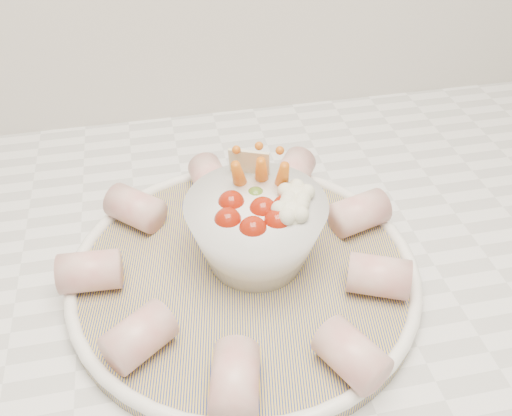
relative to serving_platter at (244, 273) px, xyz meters
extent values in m
cube|color=white|center=(-0.10, 0.02, -0.03)|extent=(2.04, 0.62, 0.04)
cylinder|color=navy|center=(0.00, 0.00, 0.00)|extent=(0.37, 0.37, 0.01)
torus|color=white|center=(0.00, 0.00, 0.00)|extent=(0.33, 0.33, 0.01)
sphere|color=maroon|center=(-0.01, 0.00, 0.07)|extent=(0.02, 0.02, 0.02)
sphere|color=maroon|center=(0.01, -0.02, 0.07)|extent=(0.02, 0.02, 0.02)
sphere|color=maroon|center=(0.03, -0.01, 0.07)|extent=(0.02, 0.02, 0.02)
sphere|color=maroon|center=(-0.01, 0.02, 0.07)|extent=(0.02, 0.02, 0.02)
sphere|color=maroon|center=(0.02, 0.01, 0.07)|extent=(0.02, 0.02, 0.02)
sphere|color=maroon|center=(0.04, 0.00, 0.07)|extent=(0.02, 0.02, 0.02)
sphere|color=#507326|center=(0.02, 0.03, 0.07)|extent=(0.02, 0.02, 0.02)
cone|color=#CB5F13|center=(0.01, 0.04, 0.08)|extent=(0.03, 0.04, 0.06)
cone|color=#CB5F13|center=(0.03, 0.05, 0.08)|extent=(0.03, 0.04, 0.06)
cone|color=#CB5F13|center=(0.04, 0.04, 0.08)|extent=(0.02, 0.04, 0.06)
sphere|color=#EBE8CB|center=(0.05, 0.01, 0.07)|extent=(0.03, 0.03, 0.03)
sphere|color=#EBE8CB|center=(0.04, -0.01, 0.07)|extent=(0.03, 0.03, 0.03)
cube|color=beige|center=(0.02, 0.06, 0.08)|extent=(0.04, 0.02, 0.04)
cylinder|color=#C25D58|center=(0.11, -0.05, 0.02)|extent=(0.06, 0.05, 0.04)
cylinder|color=#C25D58|center=(0.12, 0.04, 0.02)|extent=(0.06, 0.05, 0.04)
cylinder|color=#C25D58|center=(0.08, 0.11, 0.02)|extent=(0.06, 0.06, 0.04)
cylinder|color=#C25D58|center=(-0.01, 0.12, 0.02)|extent=(0.04, 0.06, 0.04)
cylinder|color=#C25D58|center=(-0.09, 0.09, 0.02)|extent=(0.06, 0.06, 0.04)
cylinder|color=#C25D58|center=(-0.14, 0.01, 0.02)|extent=(0.06, 0.04, 0.04)
cylinder|color=#C25D58|center=(-0.10, -0.07, 0.02)|extent=(0.06, 0.06, 0.04)
cylinder|color=#C25D58|center=(-0.03, -0.13, 0.02)|extent=(0.05, 0.06, 0.04)
cylinder|color=#C25D58|center=(0.06, -0.12, 0.02)|extent=(0.06, 0.06, 0.04)
camera|label=1|loc=(-0.07, -0.37, 0.39)|focal=40.00mm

